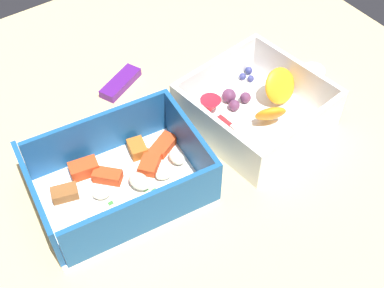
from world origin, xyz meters
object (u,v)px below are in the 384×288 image
pasta_container (122,179)px  candy_bar (121,83)px  paper_cup_liner (310,73)px  fruit_bowl (255,110)px

pasta_container → candy_bar: 18.47cm
paper_cup_liner → fruit_bowl: bearing=-171.0°
paper_cup_liner → pasta_container: bearing=-176.7°
pasta_container → fruit_bowl: bearing=6.6°
candy_bar → fruit_bowl: bearing=-55.2°
candy_bar → paper_cup_liner: (23.38, -14.23, 0.28)cm
fruit_bowl → candy_bar: (-11.22, 16.16, -1.45)cm
pasta_container → candy_bar: size_ratio=2.97×
pasta_container → candy_bar: (8.91, 16.10, -1.63)cm
candy_bar → paper_cup_liner: size_ratio=2.03×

